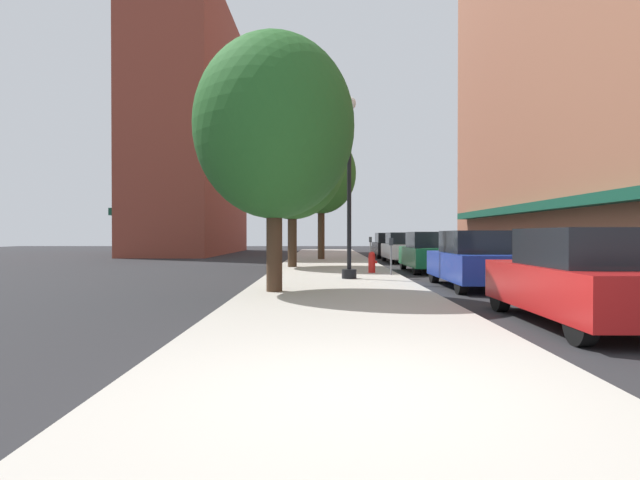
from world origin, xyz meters
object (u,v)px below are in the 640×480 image
object	(u,v)px
car_green	(428,252)
car_white	(402,248)
tree_far	(292,157)
tree_near	(321,174)
car_black	(388,246)
parking_meter_far	(391,252)
car_blue	(473,260)
tree_mid	(274,127)
fire_hydrant	(372,262)
parking_meter_near	(370,246)
car_red	(580,278)
lamppost	(349,184)

from	to	relation	value
car_green	car_white	bearing A→B (deg)	88.22
tree_far	car_white	bearing A→B (deg)	44.49
tree_near	car_black	size ratio (longest dim) A/B	1.70
parking_meter_far	car_blue	xyz separation A→B (m)	(1.95, -3.22, -0.14)
tree_mid	car_black	distance (m)	22.19
tree_near	car_blue	distance (m)	16.15
car_green	car_black	world-z (taller)	same
fire_hydrant	tree_mid	size ratio (longest dim) A/B	0.12
tree_mid	car_blue	bearing A→B (deg)	19.21
parking_meter_far	car_white	distance (m)	10.31
fire_hydrant	tree_near	distance (m)	11.72
fire_hydrant	car_white	world-z (taller)	car_white
fire_hydrant	tree_near	size ratio (longest dim) A/B	0.11
car_blue	tree_far	bearing A→B (deg)	125.35
tree_mid	tree_far	bearing A→B (deg)	90.80
car_blue	car_white	world-z (taller)	same
fire_hydrant	car_black	xyz separation A→B (m)	(2.52, 14.95, 0.29)
fire_hydrant	car_white	size ratio (longest dim) A/B	0.18
parking_meter_near	car_black	bearing A→B (deg)	76.63
tree_near	tree_far	world-z (taller)	tree_far
parking_meter_far	car_red	world-z (taller)	car_red
parking_meter_far	car_green	xyz separation A→B (m)	(1.95, 3.07, -0.14)
tree_near	car_green	xyz separation A→B (m)	(4.46, -8.63, -4.28)
tree_mid	parking_meter_near	bearing A→B (deg)	74.38
tree_far	car_black	xyz separation A→B (m)	(5.72, 11.53, -4.15)
car_green	tree_far	bearing A→B (deg)	164.13
parking_meter_near	tree_mid	size ratio (longest dim) A/B	0.20
parking_meter_near	parking_meter_far	world-z (taller)	same
tree_mid	car_red	bearing A→B (deg)	-36.58
parking_meter_far	tree_far	size ratio (longest dim) A/B	0.17
lamppost	car_white	world-z (taller)	lamppost
lamppost	car_white	distance (m)	12.32
tree_mid	car_green	size ratio (longest dim) A/B	1.50
parking_meter_far	car_black	distance (m)	16.16
fire_hydrant	car_green	size ratio (longest dim) A/B	0.18
tree_far	tree_near	bearing A→B (deg)	80.10
parking_meter_near	tree_near	world-z (taller)	tree_near
tree_mid	car_blue	xyz separation A→B (m)	(5.58, 1.95, -3.44)
car_red	car_blue	xyz separation A→B (m)	(0.00, 6.09, 0.00)
tree_near	tree_far	size ratio (longest dim) A/B	0.96
tree_near	car_red	size ratio (longest dim) A/B	1.70
parking_meter_near	car_white	world-z (taller)	car_white
tree_near	car_black	xyz separation A→B (m)	(4.46, 4.33, -4.28)
tree_mid	tree_far	world-z (taller)	tree_far
car_green	car_white	world-z (taller)	same
fire_hydrant	car_red	world-z (taller)	car_red
car_red	car_blue	distance (m)	6.09
lamppost	car_black	xyz separation A→B (m)	(3.51, 17.47, -2.39)
parking_meter_far	parking_meter_near	bearing A→B (deg)	90.00
lamppost	car_red	size ratio (longest dim) A/B	1.37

